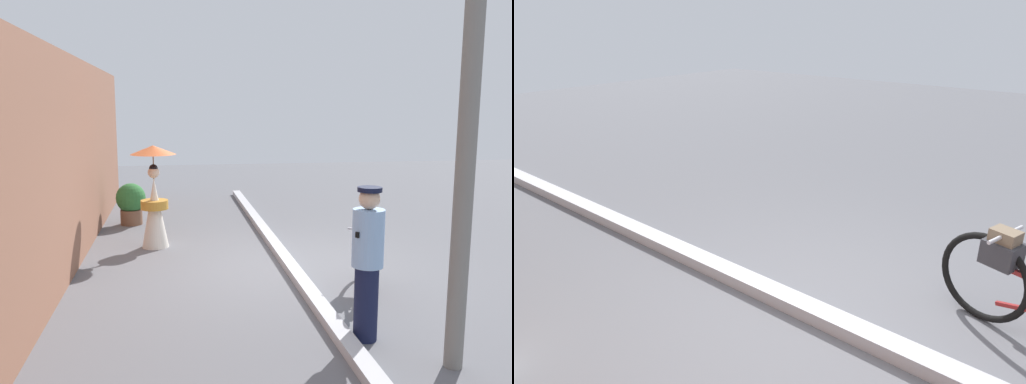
# 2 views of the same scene
# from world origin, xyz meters

# --- Properties ---
(ground_plane) EXTENTS (30.00, 30.00, 0.00)m
(ground_plane) POSITION_xyz_m (0.00, 0.00, 0.00)
(ground_plane) COLOR slate
(sidewalk_curb) EXTENTS (14.00, 0.20, 0.12)m
(sidewalk_curb) POSITION_xyz_m (0.00, 0.00, 0.06)
(sidewalk_curb) COLOR #B2B2B7
(sidewalk_curb) RESTS_ON ground_plane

